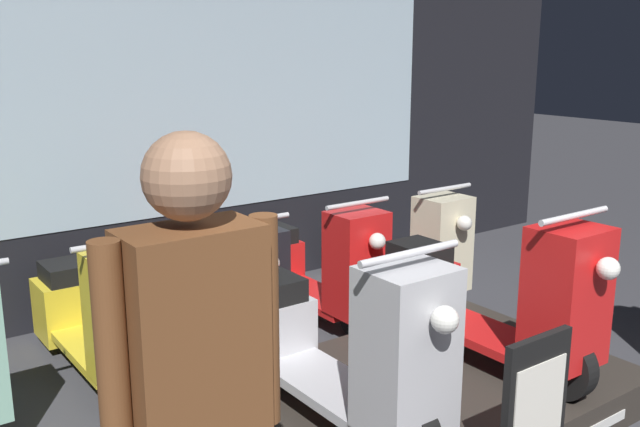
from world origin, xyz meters
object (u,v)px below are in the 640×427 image
scooter_backrow_1 (96,316)px  scooter_backrow_4 (398,249)px  scooter_display_left (335,346)px  scooter_backrow_2 (216,290)px  scooter_display_right (490,299)px  scooter_backrow_3 (315,268)px  person_left_browsing (197,404)px

scooter_backrow_1 → scooter_backrow_4: same height
scooter_display_left → scooter_backrow_4: bearing=40.8°
scooter_backrow_2 → scooter_backrow_4: (1.63, 0.00, 0.00)m
scooter_backrow_4 → scooter_display_right: bearing=-115.3°
scooter_display_right → scooter_backrow_3: (-0.07, 1.58, -0.21)m
scooter_backrow_4 → scooter_backrow_2: bearing=180.0°
scooter_display_left → scooter_display_right: same height
scooter_display_left → scooter_backrow_2: (0.20, 1.58, -0.21)m
scooter_display_left → scooter_backrow_1: 1.71m
scooter_backrow_2 → person_left_browsing: bearing=-118.7°
scooter_backrow_3 → scooter_backrow_2: bearing=180.0°
scooter_display_right → scooter_backrow_1: 2.33m
scooter_backrow_4 → person_left_browsing: bearing=-140.6°
scooter_backrow_4 → scooter_backrow_1: bearing=180.0°
scooter_backrow_2 → scooter_display_right: bearing=-60.9°
scooter_display_left → scooter_backrow_4: (1.83, 1.58, -0.21)m
scooter_display_left → person_left_browsing: bearing=-142.9°
scooter_backrow_1 → scooter_backrow_4: (2.44, 0.00, 0.00)m
scooter_backrow_1 → scooter_backrow_3: 1.63m
scooter_display_right → person_left_browsing: size_ratio=0.86×
scooter_display_left → scooter_backrow_3: scooter_display_left is taller
scooter_backrow_1 → scooter_display_left: bearing=-68.9°
scooter_backrow_2 → person_left_browsing: size_ratio=0.86×
person_left_browsing → scooter_display_right: bearing=21.0°
scooter_backrow_3 → scooter_backrow_4: bearing=0.0°
scooter_display_right → scooter_backrow_3: size_ratio=1.00×
scooter_backrow_2 → person_left_browsing: person_left_browsing is taller
scooter_display_right → scooter_backrow_2: size_ratio=1.00×
scooter_backrow_2 → scooter_backrow_3: 0.81m
scooter_display_right → scooter_backrow_2: scooter_display_right is taller
scooter_backrow_1 → person_left_browsing: person_left_browsing is taller
scooter_display_right → scooter_backrow_4: scooter_display_right is taller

